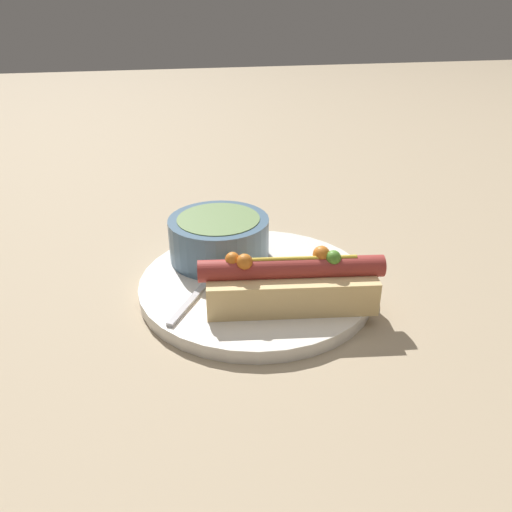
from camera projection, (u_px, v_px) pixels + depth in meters
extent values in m
plane|color=tan|center=(256.00, 290.00, 0.57)|extent=(4.00, 4.00, 0.00)
cylinder|color=white|center=(256.00, 284.00, 0.57)|extent=(0.26, 0.26, 0.01)
cube|color=#E5C17F|center=(291.00, 289.00, 0.51)|extent=(0.18, 0.08, 0.04)
cylinder|color=#9E332D|center=(291.00, 268.00, 0.50)|extent=(0.19, 0.05, 0.02)
sphere|color=#518C2D|center=(333.00, 258.00, 0.50)|extent=(0.02, 0.02, 0.02)
sphere|color=#387A28|center=(330.00, 257.00, 0.50)|extent=(0.01, 0.01, 0.01)
sphere|color=orange|center=(321.00, 254.00, 0.50)|extent=(0.02, 0.02, 0.02)
sphere|color=orange|center=(232.00, 259.00, 0.49)|extent=(0.01, 0.01, 0.01)
sphere|color=orange|center=(245.00, 262.00, 0.49)|extent=(0.02, 0.02, 0.02)
cylinder|color=gold|center=(292.00, 259.00, 0.50)|extent=(0.13, 0.02, 0.01)
cylinder|color=slate|center=(219.00, 238.00, 0.60)|extent=(0.12, 0.12, 0.05)
cylinder|color=#66844C|center=(219.00, 222.00, 0.59)|extent=(0.10, 0.10, 0.01)
cube|color=#B7B7BC|center=(200.00, 290.00, 0.54)|extent=(0.08, 0.12, 0.00)
ellipsoid|color=#B7B7BC|center=(231.00, 253.00, 0.61)|extent=(0.04, 0.04, 0.01)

